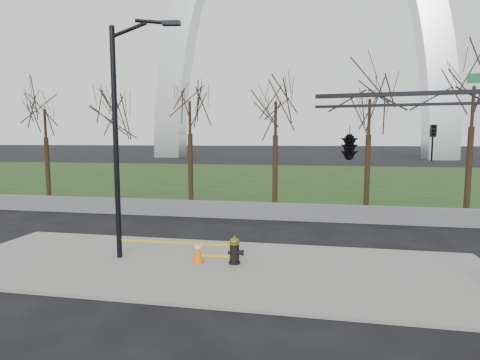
% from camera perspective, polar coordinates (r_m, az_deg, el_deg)
% --- Properties ---
extents(ground, '(500.00, 500.00, 0.00)m').
position_cam_1_polar(ground, '(12.92, -4.07, -13.08)').
color(ground, black).
rests_on(ground, ground).
extents(sidewalk, '(18.00, 6.00, 0.10)m').
position_cam_1_polar(sidewalk, '(12.91, -4.07, -12.87)').
color(sidewalk, slate).
rests_on(sidewalk, ground).
extents(grass_strip, '(120.00, 40.00, 0.06)m').
position_cam_1_polar(grass_strip, '(42.13, 6.27, 0.34)').
color(grass_strip, '#1A3714').
rests_on(grass_strip, ground).
extents(guardrail, '(60.00, 0.30, 0.90)m').
position_cam_1_polar(guardrail, '(20.40, 1.61, -4.61)').
color(guardrail, '#59595B').
rests_on(guardrail, ground).
extents(gateway_arch, '(66.00, 6.00, 65.00)m').
position_cam_1_polar(gateway_arch, '(91.34, 8.86, 24.07)').
color(gateway_arch, silver).
rests_on(gateway_arch, ground).
extents(tree_row, '(36.94, 4.00, 7.87)m').
position_cam_1_polar(tree_row, '(25.00, -7.26, 5.36)').
color(tree_row, black).
rests_on(tree_row, ground).
extents(fire_hydrant, '(0.59, 0.38, 0.95)m').
position_cam_1_polar(fire_hydrant, '(12.89, -0.78, -10.60)').
color(fire_hydrant, black).
rests_on(fire_hydrant, sidewalk).
extents(traffic_cone, '(0.42, 0.42, 0.75)m').
position_cam_1_polar(traffic_cone, '(13.18, -6.33, -10.54)').
color(traffic_cone, orange).
rests_on(traffic_cone, sidewalk).
extents(street_light, '(2.38, 0.51, 8.21)m').
position_cam_1_polar(street_light, '(13.65, -17.34, 7.73)').
color(street_light, black).
rests_on(street_light, ground).
extents(traffic_signal_mast, '(5.08, 2.52, 6.00)m').
position_cam_1_polar(traffic_signal_mast, '(11.55, 19.92, 5.26)').
color(traffic_signal_mast, black).
rests_on(traffic_signal_mast, ground).
extents(caution_tape, '(4.13, 0.07, 0.48)m').
position_cam_1_polar(caution_tape, '(13.28, -8.31, -9.75)').
color(caution_tape, '#E3B00B').
rests_on(caution_tape, ground).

